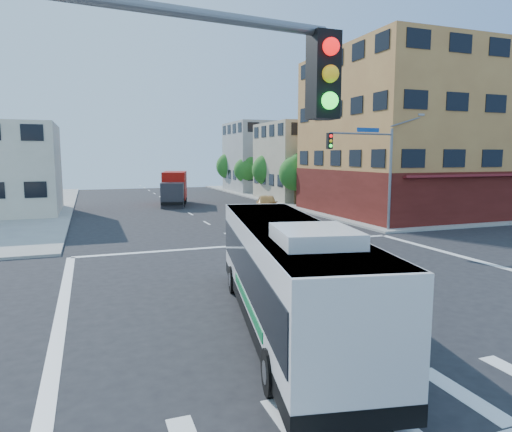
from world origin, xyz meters
name	(u,v)px	position (x,y,z in m)	size (l,w,h in m)	color
ground	(325,290)	(0.00, 0.00, 0.00)	(120.00, 120.00, 0.00)	black
sidewalk_ne	(428,194)	(35.00, 35.00, 0.07)	(50.00, 50.00, 0.15)	gray
corner_building_ne	(424,148)	(19.99, 18.48, 5.89)	(18.10, 15.44, 14.00)	#BB8443
building_east_near	(314,162)	(16.98, 33.98, 4.51)	(12.06, 10.06, 9.00)	tan
building_east_far	(270,157)	(16.98, 47.98, 5.01)	(12.06, 10.06, 10.00)	#989893
signal_mast_ne	(371,159)	(9.08, 10.62, 4.98)	(7.91, 1.13, 8.07)	slate
signal_mast_sw	(14,177)	(-9.08, -10.64, 4.98)	(7.91, 1.01, 8.07)	slate
street_tree_a	(297,171)	(11.90, 27.92, 3.59)	(3.60, 3.60, 5.53)	#3A2815
street_tree_b	(269,168)	(11.90, 35.92, 3.75)	(3.80, 3.80, 5.79)	#3A2815
street_tree_c	(247,169)	(11.90, 43.92, 3.46)	(3.40, 3.40, 5.29)	#3A2815
street_tree_d	(230,164)	(11.90, 51.92, 3.88)	(4.00, 4.00, 6.03)	#3A2815
transit_bus	(286,272)	(-3.04, -3.08, 1.72)	(4.77, 12.14, 3.52)	black
box_truck	(174,189)	(0.02, 33.17, 1.69)	(4.02, 8.06, 3.49)	#27272D
parked_car	(267,204)	(6.75, 23.41, 0.82)	(1.94, 4.82, 1.64)	#C18F46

